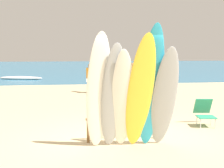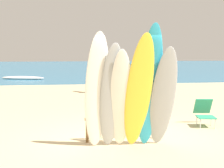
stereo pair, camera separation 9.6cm
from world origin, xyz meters
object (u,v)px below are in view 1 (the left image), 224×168
at_px(distant_boat, 21,78).
at_px(beachgoer_near_rack, 145,83).
at_px(beachgoer_strolling, 132,79).
at_px(surfboard_rack, 125,123).
at_px(beachgoer_by_water, 90,76).
at_px(surfboard_grey_1, 113,98).
at_px(surfboard_teal_4, 151,89).
at_px(surfboard_white_0, 99,93).
at_px(beach_chair_red, 204,111).
at_px(surfboard_grey_5, 164,99).
at_px(surfboard_yellow_3, 140,94).
at_px(surfboard_white_2, 122,101).

bearing_deg(distant_boat, beachgoer_near_rack, -62.02).
bearing_deg(beachgoer_strolling, surfboard_rack, 42.14).
relative_size(beachgoer_strolling, beachgoer_by_water, 1.09).
relative_size(surfboard_grey_1, surfboard_teal_4, 0.86).
xyz_separation_m(surfboard_white_0, beachgoer_strolling, (2.03, 6.37, -0.34)).
xyz_separation_m(surfboard_grey_1, beachgoer_by_water, (0.04, 8.84, -0.30)).
relative_size(surfboard_white_0, beach_chair_red, 3.33).
bearing_deg(surfboard_rack, beachgoer_near_rack, 68.92).
xyz_separation_m(surfboard_rack, beach_chair_red, (2.58, 1.18, -0.03)).
distance_m(surfboard_white_0, beachgoer_strolling, 6.69).
bearing_deg(surfboard_grey_5, beachgoer_strolling, 84.87).
height_order(surfboard_rack, distant_boat, surfboard_rack).
relative_size(surfboard_rack, beachgoer_strolling, 1.15).
bearing_deg(beach_chair_red, surfboard_grey_5, -125.52).
bearing_deg(surfboard_teal_4, surfboard_rack, 120.83).
height_order(surfboard_grey_5, distant_boat, surfboard_grey_5).
distance_m(surfboard_rack, surfboard_grey_5, 1.25).
xyz_separation_m(surfboard_white_0, surfboard_grey_5, (1.45, -0.02, -0.14)).
relative_size(surfboard_yellow_3, beach_chair_red, 3.36).
bearing_deg(distant_boat, beachgoer_by_water, -58.81).
xyz_separation_m(surfboard_teal_4, surfboard_grey_5, (0.32, 0.04, -0.23)).
distance_m(surfboard_yellow_3, surfboard_grey_5, 0.58).
relative_size(surfboard_grey_5, beachgoer_strolling, 1.46).
bearing_deg(distant_boat, beach_chair_red, -62.58).
distance_m(surfboard_white_0, beach_chair_red, 3.88).
relative_size(surfboard_rack, distant_boat, 0.56).
xyz_separation_m(surfboard_grey_5, distant_boat, (-5.86, 16.74, -1.03)).
distance_m(surfboard_white_0, distant_boat, 17.34).
distance_m(surfboard_teal_4, beachgoer_strolling, 6.50).
bearing_deg(surfboard_grey_5, surfboard_rack, 136.01).
bearing_deg(surfboard_white_2, surfboard_yellow_3, -8.02).
relative_size(surfboard_rack, surfboard_yellow_3, 0.70).
height_order(surfboard_grey_5, beach_chair_red, surfboard_grey_5).
height_order(beachgoer_near_rack, distant_boat, beachgoer_near_rack).
xyz_separation_m(surfboard_grey_1, beach_chair_red, (2.97, 1.87, -0.76)).
relative_size(surfboard_white_2, beachgoer_near_rack, 1.38).
bearing_deg(beachgoer_near_rack, surfboard_white_0, 163.76).
distance_m(beach_chair_red, distant_boat, 16.72).
bearing_deg(surfboard_grey_5, surfboard_teal_4, -173.52).
bearing_deg(surfboard_white_0, beachgoer_near_rack, 59.63).
xyz_separation_m(surfboard_white_0, distant_boat, (-4.42, 16.73, -1.17)).
bearing_deg(surfboard_yellow_3, surfboard_rack, 97.43).
distance_m(surfboard_rack, beach_chair_red, 2.84).
xyz_separation_m(beachgoer_near_rack, distant_boat, (-6.55, 12.33, -0.88)).
bearing_deg(beachgoer_strolling, surfboard_teal_4, 47.32).
bearing_deg(beachgoer_near_rack, beach_chair_red, -145.84).
relative_size(beachgoer_by_water, beachgoer_near_rack, 0.88).
xyz_separation_m(beachgoer_strolling, beach_chair_red, (1.25, -4.49, -0.54)).
height_order(surfboard_grey_1, surfboard_yellow_3, surfboard_yellow_3).
xyz_separation_m(surfboard_yellow_3, beach_chair_red, (2.40, 1.98, -0.86)).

